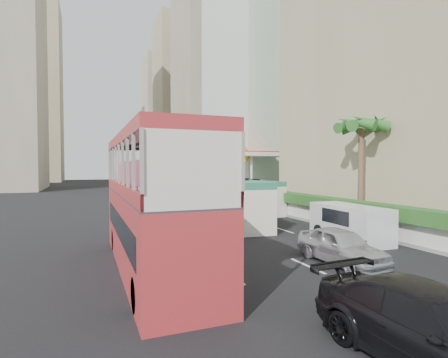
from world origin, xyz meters
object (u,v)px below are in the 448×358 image
car_silver_lane_a (208,231)px  panel_van_far (205,191)px  minibus_near (240,204)px  palm_tree (361,174)px  double_decker_bus (153,202)px  panel_van_near (349,223)px  van_asset (204,213)px  shell_station (256,176)px  minibus_far (253,197)px  car_silver_lane_b (341,264)px

car_silver_lane_a → panel_van_far: size_ratio=0.94×
minibus_near → palm_tree: palm_tree is taller
double_decker_bus → panel_van_near: bearing=6.3°
van_asset → panel_van_far: 11.74m
car_silver_lane_a → palm_tree: palm_tree is taller
double_decker_bus → shell_station: shell_station is taller
minibus_far → palm_tree: 9.43m
car_silver_lane_a → car_silver_lane_b: size_ratio=1.16×
car_silver_lane_a → minibus_near: minibus_near is taller
shell_station → car_silver_lane_b: bearing=-109.6°
double_decker_bus → palm_tree: bearing=16.2°
shell_station → double_decker_bus: bearing=-124.8°
van_asset → shell_station: size_ratio=0.61×
palm_tree → panel_van_far: bearing=98.7°
car_silver_lane_b → panel_van_near: panel_van_near is taller
panel_van_near → shell_station: bearing=78.3°
car_silver_lane_a → palm_tree: 10.27m
minibus_near → shell_station: (9.18, 15.86, 1.26)m
minibus_near → panel_van_far: bearing=84.7°
minibus_near → minibus_far: size_ratio=1.10×
minibus_near → panel_van_near: 7.01m
car_silver_lane_a → minibus_near: 2.96m
double_decker_bus → minibus_far: (10.52, 12.61, -1.18)m
car_silver_lane_b → minibus_far: minibus_far is taller
panel_van_far → shell_station: (5.46, -2.32, 1.72)m
minibus_near → panel_van_near: bearing=-52.7°
double_decker_bus → car_silver_lane_b: bearing=-17.3°
minibus_far → panel_van_far: bearing=81.7°
car_silver_lane_b → panel_van_far: (3.50, 27.52, 1.03)m
car_silver_lane_b → panel_van_far: bearing=82.7°
minibus_far → shell_station: 11.83m
panel_van_far → palm_tree: (3.26, -21.32, 2.35)m
minibus_near → shell_station: 18.37m
van_asset → panel_van_far: bearing=78.1°
car_silver_lane_a → van_asset: 8.26m
double_decker_bus → shell_station: size_ratio=1.38×
double_decker_bus → car_silver_lane_a: double_decker_bus is taller
panel_van_near → palm_tree: palm_tree is taller
palm_tree → panel_van_near: bearing=-139.9°
car_silver_lane_b → van_asset: (-0.29, 16.45, 0.00)m
minibus_near → panel_van_far: size_ratio=1.30×
panel_van_near → palm_tree: bearing=42.7°
panel_van_near → shell_station: size_ratio=0.57×
minibus_far → shell_station: bearing=54.0°
minibus_far → palm_tree: palm_tree is taller
panel_van_far → car_silver_lane_a: bearing=-112.1°
car_silver_lane_a → van_asset: size_ratio=0.99×
panel_van_far → shell_station: 6.17m
van_asset → minibus_near: minibus_near is taller
car_silver_lane_b → minibus_near: minibus_near is taller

